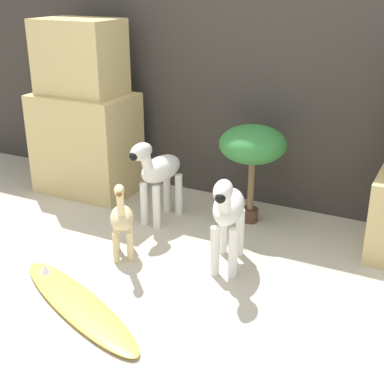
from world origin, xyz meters
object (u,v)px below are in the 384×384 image
Objects in this scene: zebra_right at (228,211)px; zebra_left at (158,172)px; giraffe_figurine at (122,219)px; potted_palm_front at (253,146)px; surfboard at (77,303)px.

zebra_right is 0.79m from zebra_left.
zebra_right is at bearing -29.17° from zebra_left.
giraffe_figurine is (-0.62, -0.17, -0.11)m from zebra_right.
giraffe_figurine is 0.77× the size of potted_palm_front.
potted_palm_front is (0.58, 0.28, 0.19)m from zebra_left.
giraffe_figurine reaches higher than surfboard.
potted_palm_front is at bearing 58.52° from giraffe_figurine.
giraffe_figurine is (0.06, -0.55, -0.11)m from zebra_left.
potted_palm_front is at bearing 73.03° from surfboard.
zebra_left is 0.89× the size of potted_palm_front.
zebra_right reaches higher than surfboard.
zebra_right is 0.97m from surfboard.
potted_palm_front is at bearing 99.30° from zebra_right.
giraffe_figurine is at bearing -164.71° from zebra_right.
giraffe_figurine is 0.49× the size of surfboard.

